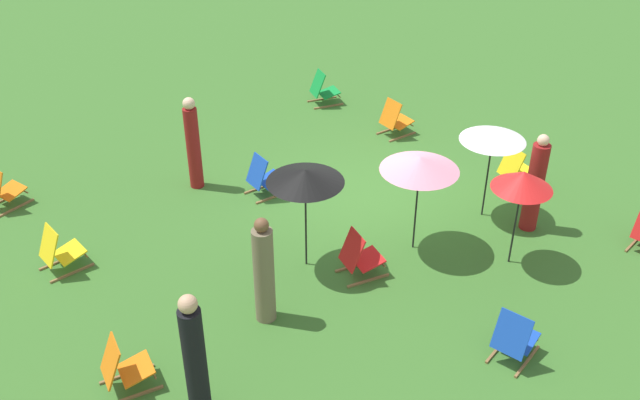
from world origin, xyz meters
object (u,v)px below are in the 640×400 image
at_px(deckchair_4, 123,368).
at_px(umbrella_0, 305,176).
at_px(deckchair_5, 59,251).
at_px(umbrella_3, 493,135).
at_px(deckchair_8, 323,90).
at_px(person_0, 535,185).
at_px(deckchair_0, 516,170).
at_px(deckchair_10, 360,257).
at_px(deckchair_9, 395,120).
at_px(person_1, 195,358).
at_px(deckchair_6, 264,178).
at_px(deckchair_7, 2,190).
at_px(umbrella_2, 420,164).
at_px(person_2, 264,273).
at_px(deckchair_2, 515,338).
at_px(person_3, 193,144).
at_px(umbrella_1, 523,180).

relative_size(deckchair_4, umbrella_0, 0.46).
xyz_separation_m(deckchair_5, umbrella_3, (-3.32, -6.65, 1.28)).
height_order(deckchair_8, person_0, person_0).
bearing_deg(deckchair_8, deckchair_0, -157.61).
height_order(deckchair_4, deckchair_10, same).
distance_m(deckchair_9, person_1, 8.50).
bearing_deg(umbrella_0, deckchair_6, -18.48).
xyz_separation_m(deckchair_7, person_1, (-6.55, -0.27, 0.56)).
xyz_separation_m(umbrella_3, person_1, (-0.70, 6.45, -0.72)).
xyz_separation_m(deckchair_9, umbrella_2, (-3.26, 2.73, 1.28)).
bearing_deg(umbrella_3, deckchair_5, 63.47).
height_order(umbrella_3, person_0, person_0).
relative_size(deckchair_0, deckchair_8, 0.97).
height_order(deckchair_0, person_0, person_0).
distance_m(deckchair_8, person_2, 7.76).
height_order(deckchair_0, deckchair_2, same).
bearing_deg(deckchair_6, deckchair_8, -50.64).
bearing_deg(umbrella_3, deckchair_8, -8.35).
relative_size(person_1, person_2, 1.07).
distance_m(deckchair_10, umbrella_3, 3.23).
xyz_separation_m(deckchair_2, umbrella_0, (3.55, 0.89, 1.33)).
bearing_deg(person_1, deckchair_10, -69.33).
relative_size(deckchair_9, person_0, 0.45).
xyz_separation_m(deckchair_2, deckchair_5, (5.98, 4.09, 0.00)).
distance_m(deckchair_10, person_1, 3.62).
height_order(deckchair_0, umbrella_2, umbrella_2).
xyz_separation_m(deckchair_5, umbrella_2, (-3.23, -4.93, 1.28)).
bearing_deg(person_2, deckchair_0, -69.29).
bearing_deg(person_3, umbrella_1, -159.25).
height_order(deckchair_7, umbrella_0, umbrella_0).
xyz_separation_m(deckchair_4, deckchair_5, (3.05, -0.37, 0.00)).
bearing_deg(deckchair_7, deckchair_8, -106.71).
distance_m(deckchair_6, deckchair_7, 4.85).
distance_m(umbrella_1, umbrella_2, 1.62).
relative_size(deckchair_5, person_1, 0.43).
distance_m(deckchair_6, umbrella_3, 4.32).
bearing_deg(umbrella_3, deckchair_0, -78.29).
bearing_deg(person_3, deckchair_5, 100.04).
bearing_deg(deckchair_0, umbrella_1, 138.39).
height_order(deckchair_6, deckchair_7, same).
distance_m(deckchair_4, umbrella_2, 5.45).
bearing_deg(deckchair_5, person_0, -121.98).
bearing_deg(deckchair_9, person_0, 174.68).
xyz_separation_m(deckchair_4, deckchair_7, (5.58, -0.30, 0.00)).
distance_m(deckchair_8, umbrella_0, 6.51).
bearing_deg(deckchair_4, deckchair_7, 9.14).
xyz_separation_m(deckchair_7, deckchair_9, (-2.50, -7.72, 0.00)).
bearing_deg(person_0, person_3, -10.94).
bearing_deg(person_0, deckchair_5, 10.99).
xyz_separation_m(deckchair_4, umbrella_0, (0.61, -3.57, 1.33)).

